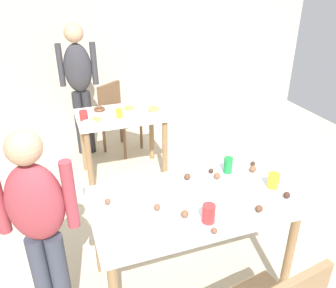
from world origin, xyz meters
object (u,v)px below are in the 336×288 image
at_px(soda_can, 228,165).
at_px(pitcher_far, 142,105).
at_px(person_girl_near, 39,221).
at_px(person_adult_far, 79,79).
at_px(dining_table_near, 191,211).
at_px(chair_far_table, 117,114).
at_px(mixing_bowl, 124,186).
at_px(dining_table_far, 122,125).

distance_m(soda_can, pitcher_far, 1.33).
xyz_separation_m(person_girl_near, soda_can, (1.34, 0.23, -0.02)).
bearing_deg(person_adult_far, dining_table_near, -79.63).
relative_size(chair_far_table, person_adult_far, 0.54).
bearing_deg(soda_can, pitcher_far, 102.62).
distance_m(person_girl_near, mixing_bowl, 0.60).
distance_m(person_girl_near, soda_can, 1.35).
distance_m(chair_far_table, person_adult_far, 0.63).
bearing_deg(chair_far_table, person_girl_near, -111.54).
bearing_deg(dining_table_far, mixing_bowl, -101.63).
bearing_deg(chair_far_table, dining_table_far, -96.52).
bearing_deg(dining_table_near, soda_can, 29.94).
xyz_separation_m(person_girl_near, pitcher_far, (1.04, 1.53, 0.05)).
distance_m(dining_table_near, dining_table_far, 1.68).
bearing_deg(pitcher_far, soda_can, -77.38).
relative_size(dining_table_near, dining_table_far, 1.42).
relative_size(mixing_bowl, pitcher_far, 0.81).
bearing_deg(pitcher_far, person_girl_near, -124.34).
distance_m(dining_table_far, soda_can, 1.55).
height_order(soda_can, pitcher_far, pitcher_far).
relative_size(dining_table_near, soda_can, 10.91).
height_order(dining_table_near, soda_can, soda_can).
distance_m(dining_table_near, person_adult_far, 2.43).
relative_size(dining_table_far, soda_can, 7.69).
relative_size(chair_far_table, mixing_bowl, 4.36).
bearing_deg(mixing_bowl, pitcher_far, 68.91).
bearing_deg(dining_table_far, person_girl_near, -116.70).
bearing_deg(dining_table_near, mixing_bowl, 148.33).
relative_size(dining_table_near, pitcher_far, 5.42).
bearing_deg(dining_table_far, soda_can, -71.36).
xyz_separation_m(dining_table_near, person_adult_far, (-0.43, 2.37, 0.32)).
distance_m(dining_table_near, chair_far_table, 2.33).
height_order(dining_table_far, soda_can, soda_can).
bearing_deg(mixing_bowl, chair_far_table, 79.94).
distance_m(dining_table_near, mixing_bowl, 0.48).
relative_size(dining_table_far, pitcher_far, 3.82).
relative_size(dining_table_far, person_adult_far, 0.58).
bearing_deg(dining_table_near, dining_table_far, 93.41).
xyz_separation_m(mixing_bowl, soda_can, (0.79, -0.02, 0.02)).
distance_m(dining_table_near, pitcher_far, 1.54).
bearing_deg(person_adult_far, soda_can, -69.02).
relative_size(person_adult_far, soda_can, 13.17).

